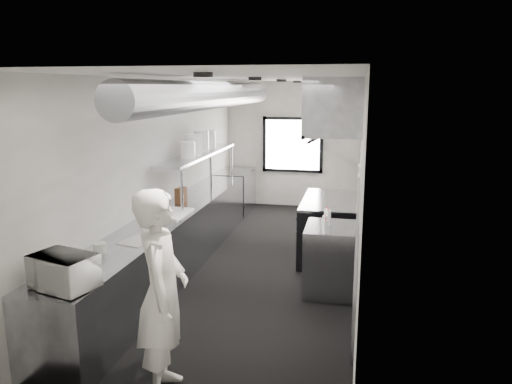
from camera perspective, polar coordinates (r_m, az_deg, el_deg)
The scene contains 35 objects.
floor at distance 7.53m, azimuth -0.02°, elevation -8.64°, with size 3.00×8.00×0.01m, color black.
ceiling at distance 7.04m, azimuth -0.02°, elevation 13.18°, with size 3.00×8.00×0.01m, color silver.
wall_back at distance 11.06m, azimuth 4.30°, elevation 5.51°, with size 3.00×0.02×2.80m, color silver.
wall_front at distance 3.48m, azimuth -14.02°, elevation -9.72°, with size 3.00×0.02×2.80m, color silver.
wall_left at distance 7.61m, azimuth -11.15°, elevation 2.28°, with size 0.02×8.00×2.80m, color silver.
wall_right at distance 7.01m, azimuth 12.07°, elevation 1.40°, with size 0.02×8.00×2.80m, color silver.
wall_cladding at distance 7.50m, azimuth 11.64°, elevation -4.56°, with size 0.03×5.50×1.10m, color gray.
hvac_duct at distance 7.60m, azimuth -4.65°, elevation 11.18°, with size 0.40×0.40×6.40m, color gray.
service_window at distance 11.03m, azimuth 4.28°, elevation 5.49°, with size 1.36×0.05×1.25m.
exhaust_hood at distance 7.60m, azimuth 9.34°, elevation 9.86°, with size 0.81×2.20×0.88m.
prep_counter at distance 7.25m, azimuth -9.83°, elevation -5.89°, with size 0.70×6.00×0.90m, color gray.
pass_shelf at distance 8.40m, azimuth -6.58°, elevation 4.28°, with size 0.45×3.00×0.68m.
range at distance 7.91m, azimuth 8.44°, elevation -4.15°, with size 0.88×1.60×0.94m.
bottle_station at distance 6.58m, azimuth 8.62°, elevation -7.73°, with size 0.65×0.80×0.90m, color gray.
far_work_table at distance 10.66m, azimuth -2.50°, elevation 0.10°, with size 0.70×1.20×0.90m, color gray.
notice_sheet_a at distance 5.79m, azimuth 11.84°, elevation 1.20°, with size 0.02×0.28×0.38m, color silver.
notice_sheet_b at distance 5.46m, azimuth 11.79°, elevation 0.00°, with size 0.02×0.28×0.38m, color silver.
line_cook at distance 4.38m, azimuth -10.84°, elevation -11.59°, with size 0.68×0.44×1.86m, color silver.
microwave at distance 4.77m, azimuth -21.52°, elevation -8.59°, with size 0.52×0.39×0.31m, color white.
deli_tub_a at distance 5.19m, azimuth -21.00°, elevation -8.03°, with size 0.15×0.15×0.11m, color #AFB7A8.
deli_tub_b at distance 5.65m, azimuth -17.71°, elevation -6.19°, with size 0.15×0.15×0.11m, color #AFB7A8.
newspaper at distance 5.94m, azimuth -13.56°, elevation -5.54°, with size 0.33×0.41×0.01m, color beige.
small_plate at distance 6.35m, azimuth -12.24°, elevation -4.30°, with size 0.17×0.17×0.01m, color white.
pastry at distance 6.33m, azimuth -12.26°, elevation -3.88°, with size 0.08×0.08×0.08m, color tan.
cutting_board at distance 7.09m, azimuth -10.01°, elevation -2.43°, with size 0.49×0.66×0.02m, color silver.
knife_block at distance 7.73m, azimuth -8.74°, elevation -0.36°, with size 0.10×0.22×0.24m, color brown.
plate_stack_a at distance 7.80m, azimuth -7.93°, elevation 4.88°, with size 0.23×0.23×0.26m, color white.
plate_stack_b at distance 8.10m, azimuth -7.25°, elevation 5.46°, with size 0.27×0.27×0.35m, color white.
plate_stack_c at distance 8.57m, azimuth -6.37°, elevation 5.93°, with size 0.26×0.26×0.37m, color white.
plate_stack_d at distance 9.00m, azimuth -5.41°, elevation 6.15°, with size 0.22×0.22×0.34m, color white.
squeeze_bottle_a at distance 6.12m, azimuth 8.09°, elevation -4.02°, with size 0.05×0.05×0.16m, color silver.
squeeze_bottle_b at distance 6.24m, azimuth 8.02°, elevation -3.58°, with size 0.06×0.06×0.19m, color silver.
squeeze_bottle_c at distance 6.46m, azimuth 8.41°, elevation -3.00°, with size 0.07×0.07×0.20m, color silver.
squeeze_bottle_d at distance 6.60m, azimuth 8.30°, elevation -2.71°, with size 0.06×0.06×0.19m, color silver.
squeeze_bottle_e at distance 6.68m, azimuth 8.16°, elevation -2.64°, with size 0.06×0.06×0.17m, color silver.
Camera 1 is at (1.46, -6.89, 2.68)m, focal length 34.36 mm.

